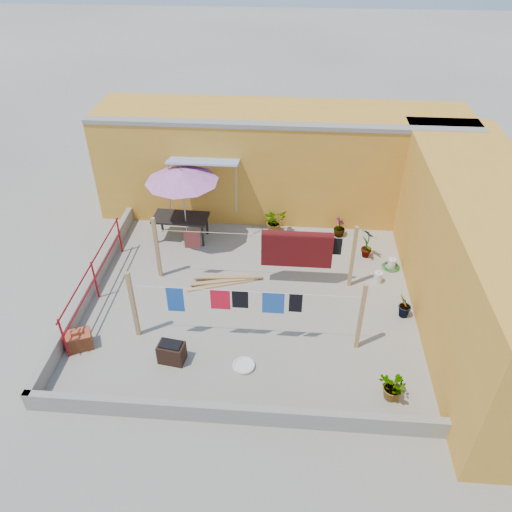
{
  "coord_description": "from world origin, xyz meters",
  "views": [
    {
      "loc": [
        0.88,
        -9.46,
        8.28
      ],
      "look_at": [
        0.1,
        0.3,
        1.15
      ],
      "focal_mm": 35.0,
      "sensor_mm": 36.0,
      "label": 1
    }
  ],
  "objects_px": {
    "patio_umbrella": "(182,176)",
    "outdoor_table": "(181,219)",
    "brick_stack": "(79,340)",
    "brazier": "(172,352)",
    "white_basin": "(244,366)",
    "green_hose": "(391,266)",
    "water_jug_b": "(392,263)",
    "plant_back_a": "(274,221)",
    "water_jug_a": "(378,277)"
  },
  "relations": [
    {
      "from": "brazier",
      "to": "patio_umbrella",
      "type": "bearing_deg",
      "value": 96.63
    },
    {
      "from": "patio_umbrella",
      "to": "white_basin",
      "type": "relative_size",
      "value": 4.91
    },
    {
      "from": "plant_back_a",
      "to": "water_jug_b",
      "type": "bearing_deg",
      "value": -25.56
    },
    {
      "from": "water_jug_a",
      "to": "outdoor_table",
      "type": "bearing_deg",
      "value": 163.52
    },
    {
      "from": "patio_umbrella",
      "to": "brazier",
      "type": "bearing_deg",
      "value": -83.37
    },
    {
      "from": "white_basin",
      "to": "plant_back_a",
      "type": "xyz_separation_m",
      "value": [
        0.39,
        5.41,
        0.33
      ]
    },
    {
      "from": "outdoor_table",
      "to": "water_jug_a",
      "type": "relative_size",
      "value": 4.58
    },
    {
      "from": "water_jug_a",
      "to": "green_hose",
      "type": "relative_size",
      "value": 0.72
    },
    {
      "from": "brick_stack",
      "to": "white_basin",
      "type": "bearing_deg",
      "value": -4.62
    },
    {
      "from": "brazier",
      "to": "white_basin",
      "type": "distance_m",
      "value": 1.59
    },
    {
      "from": "brick_stack",
      "to": "patio_umbrella",
      "type": "bearing_deg",
      "value": 69.1
    },
    {
      "from": "white_basin",
      "to": "water_jug_b",
      "type": "bearing_deg",
      "value": 46.32
    },
    {
      "from": "outdoor_table",
      "to": "white_basin",
      "type": "xyz_separation_m",
      "value": [
        2.3,
        -4.82,
        -0.62
      ]
    },
    {
      "from": "patio_umbrella",
      "to": "water_jug_b",
      "type": "xyz_separation_m",
      "value": [
        5.77,
        -0.74,
        -2.01
      ]
    },
    {
      "from": "patio_umbrella",
      "to": "outdoor_table",
      "type": "height_order",
      "value": "patio_umbrella"
    },
    {
      "from": "patio_umbrella",
      "to": "water_jug_b",
      "type": "relative_size",
      "value": 7.3
    },
    {
      "from": "outdoor_table",
      "to": "plant_back_a",
      "type": "height_order",
      "value": "plant_back_a"
    },
    {
      "from": "outdoor_table",
      "to": "plant_back_a",
      "type": "xyz_separation_m",
      "value": [
        2.69,
        0.59,
        -0.29
      ]
    },
    {
      "from": "patio_umbrella",
      "to": "brick_stack",
      "type": "height_order",
      "value": "patio_umbrella"
    },
    {
      "from": "brazier",
      "to": "water_jug_b",
      "type": "distance_m",
      "value": 6.45
    },
    {
      "from": "green_hose",
      "to": "plant_back_a",
      "type": "height_order",
      "value": "plant_back_a"
    },
    {
      "from": "green_hose",
      "to": "plant_back_a",
      "type": "distance_m",
      "value": 3.64
    },
    {
      "from": "patio_umbrella",
      "to": "plant_back_a",
      "type": "height_order",
      "value": "patio_umbrella"
    },
    {
      "from": "water_jug_a",
      "to": "water_jug_b",
      "type": "height_order",
      "value": "water_jug_a"
    },
    {
      "from": "white_basin",
      "to": "green_hose",
      "type": "relative_size",
      "value": 1.0
    },
    {
      "from": "green_hose",
      "to": "water_jug_b",
      "type": "bearing_deg",
      "value": -90.0
    },
    {
      "from": "outdoor_table",
      "to": "brazier",
      "type": "bearing_deg",
      "value": -81.26
    },
    {
      "from": "brick_stack",
      "to": "outdoor_table",
      "type": "bearing_deg",
      "value": 72.44
    },
    {
      "from": "white_basin",
      "to": "water_jug_a",
      "type": "relative_size",
      "value": 1.39
    },
    {
      "from": "patio_umbrella",
      "to": "plant_back_a",
      "type": "distance_m",
      "value": 3.17
    },
    {
      "from": "brazier",
      "to": "water_jug_a",
      "type": "relative_size",
      "value": 1.73
    },
    {
      "from": "outdoor_table",
      "to": "water_jug_a",
      "type": "distance_m",
      "value": 5.78
    },
    {
      "from": "brick_stack",
      "to": "plant_back_a",
      "type": "xyz_separation_m",
      "value": [
        4.12,
        5.11,
        0.17
      ]
    },
    {
      "from": "white_basin",
      "to": "water_jug_b",
      "type": "relative_size",
      "value": 1.49
    },
    {
      "from": "patio_umbrella",
      "to": "outdoor_table",
      "type": "relative_size",
      "value": 1.49
    },
    {
      "from": "water_jug_b",
      "to": "plant_back_a",
      "type": "distance_m",
      "value": 3.64
    },
    {
      "from": "water_jug_b",
      "to": "green_hose",
      "type": "xyz_separation_m",
      "value": [
        -0.0,
        0.02,
        -0.11
      ]
    },
    {
      "from": "outdoor_table",
      "to": "plant_back_a",
      "type": "relative_size",
      "value": 2.14
    },
    {
      "from": "brick_stack",
      "to": "water_jug_a",
      "type": "xyz_separation_m",
      "value": [
        6.95,
        2.89,
        -0.05
      ]
    },
    {
      "from": "water_jug_a",
      "to": "water_jug_b",
      "type": "relative_size",
      "value": 1.07
    },
    {
      "from": "white_basin",
      "to": "outdoor_table",
      "type": "bearing_deg",
      "value": 115.55
    },
    {
      "from": "brick_stack",
      "to": "brazier",
      "type": "distance_m",
      "value": 2.17
    },
    {
      "from": "plant_back_a",
      "to": "brazier",
      "type": "bearing_deg",
      "value": -110.2
    },
    {
      "from": "brick_stack",
      "to": "green_hose",
      "type": "distance_m",
      "value": 8.21
    },
    {
      "from": "brazier",
      "to": "brick_stack",
      "type": "bearing_deg",
      "value": 174.02
    },
    {
      "from": "water_jug_b",
      "to": "water_jug_a",
      "type": "bearing_deg",
      "value": -124.58
    },
    {
      "from": "patio_umbrella",
      "to": "water_jug_b",
      "type": "height_order",
      "value": "patio_umbrella"
    },
    {
      "from": "white_basin",
      "to": "plant_back_a",
      "type": "relative_size",
      "value": 0.65
    },
    {
      "from": "green_hose",
      "to": "plant_back_a",
      "type": "xyz_separation_m",
      "value": [
        -3.28,
        1.55,
        0.34
      ]
    },
    {
      "from": "patio_umbrella",
      "to": "brick_stack",
      "type": "relative_size",
      "value": 3.58
    }
  ]
}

